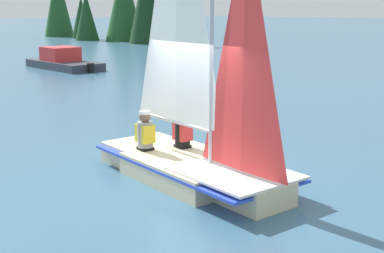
{
  "coord_description": "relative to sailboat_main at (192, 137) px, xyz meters",
  "views": [
    {
      "loc": [
        -6.73,
        6.6,
        3.12
      ],
      "look_at": [
        0.0,
        0.0,
        1.0
      ],
      "focal_mm": 50.0,
      "sensor_mm": 36.0,
      "label": 1
    }
  ],
  "objects": [
    {
      "name": "ground_plane",
      "position": [
        0.0,
        -0.0,
        -0.81
      ],
      "size": [
        260.0,
        260.0,
        0.0
      ],
      "primitive_type": "plane",
      "color": "#38607A"
    },
    {
      "name": "sailboat_main",
      "position": [
        0.0,
        0.0,
        0.0
      ],
      "size": [
        4.41,
        2.16,
        6.02
      ],
      "rotation": [
        0.0,
        0.0,
        3.03
      ],
      "color": "beige",
      "rests_on": "ground_plane"
    },
    {
      "name": "sailor_helm",
      "position": [
        0.69,
        -0.42,
        -0.18
      ],
      "size": [
        0.37,
        0.33,
        1.16
      ],
      "rotation": [
        0.0,
        0.0,
        3.03
      ],
      "color": "black",
      "rests_on": "ground_plane"
    },
    {
      "name": "sailor_crew",
      "position": [
        1.07,
        0.22,
        -0.18
      ],
      "size": [
        0.37,
        0.33,
        1.16
      ],
      "rotation": [
        0.0,
        0.0,
        3.03
      ],
      "color": "black",
      "rests_on": "ground_plane"
    },
    {
      "name": "motorboat_distant",
      "position": [
        17.58,
        -7.95,
        -0.44
      ],
      "size": [
        5.0,
        2.06,
        1.08
      ],
      "rotation": [
        0.0,
        0.0,
        6.25
      ],
      "color": "#333842",
      "rests_on": "ground_plane"
    },
    {
      "name": "treeline_shore",
      "position": [
        34.67,
        -23.65,
        2.62
      ],
      "size": [
        19.97,
        4.85,
        7.49
      ],
      "color": "#143319",
      "rests_on": "ground_plane"
    }
  ]
}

